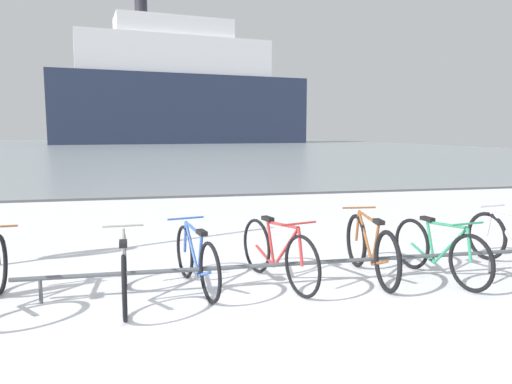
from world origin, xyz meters
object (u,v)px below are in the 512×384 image
Objects in this scene: bicycle_1 at (124,271)px; bicycle_2 at (196,259)px; bicycle_5 at (439,251)px; ferry_ship at (179,93)px; bicycle_3 at (278,253)px; bicycle_4 at (370,249)px.

bicycle_1 is 0.85m from bicycle_2.
bicycle_5 reaches higher than bicycle_1.
bicycle_1 is at bearing -179.69° from bicycle_5.
bicycle_5 is 0.04× the size of ferry_ship.
bicycle_3 is (1.78, 0.27, 0.03)m from bicycle_1.
bicycle_2 is 0.90× the size of bicycle_4.
bicycle_1 is 3.81m from bicycle_5.
bicycle_1 is 76.45m from ferry_ship.
ferry_ship is (1.13, 75.86, 7.98)m from bicycle_5.
bicycle_2 is 3.02m from bicycle_5.
bicycle_5 is (3.81, 0.02, 0.01)m from bicycle_1.
bicycle_2 is 0.93× the size of bicycle_3.
bicycle_4 is at bearing -91.48° from ferry_ship.
bicycle_4 is 0.04× the size of ferry_ship.
bicycle_4 is (1.20, -0.02, 0.00)m from bicycle_3.
bicycle_2 is 0.98m from bicycle_3.
ferry_ship is at bearing 86.28° from bicycle_1.
bicycle_4 is (2.18, -0.04, 0.02)m from bicycle_2.
bicycle_5 is at bearing 0.31° from bicycle_1.
bicycle_4 reaches higher than bicycle_2.
bicycle_3 is 2.04m from bicycle_5.
bicycle_1 is 0.94× the size of bicycle_4.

